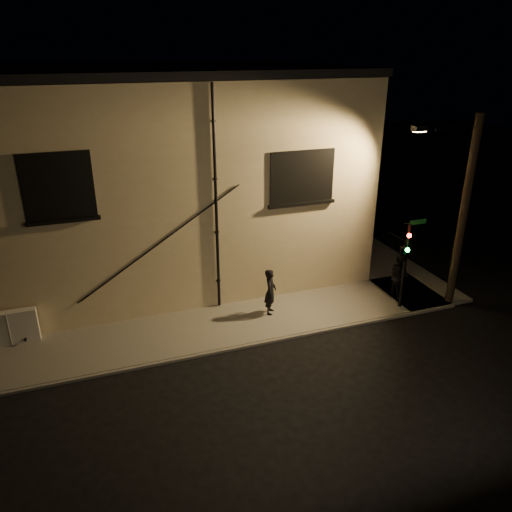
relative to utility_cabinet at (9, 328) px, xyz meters
name	(u,v)px	position (x,y,z in m)	size (l,w,h in m)	color
ground	(291,338)	(9.25, -2.70, -0.73)	(90.00, 90.00, 0.00)	black
sidewalk	(277,281)	(10.47, 1.69, -0.67)	(21.00, 16.00, 0.12)	slate
building	(156,167)	(6.25, 6.29, 3.68)	(16.20, 12.23, 8.80)	beige
utility_cabinet	(9,328)	(0.00, 0.00, 0.00)	(1.85, 0.31, 1.22)	silver
pedestrian_a	(270,292)	(9.13, -0.96, 0.29)	(0.65, 0.43, 1.80)	black
pedestrian_b	(399,275)	(14.51, -1.40, 0.32)	(0.90, 0.70, 1.86)	black
traffic_signal	(404,252)	(13.92, -2.29, 1.77)	(1.17, 2.06, 3.54)	black
streetlamp_pole	(461,209)	(16.19, -2.37, 3.20)	(2.03, 1.39, 7.44)	black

